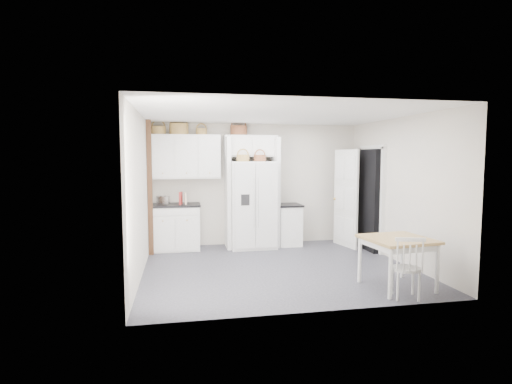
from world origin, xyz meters
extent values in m
plane|color=#28282D|center=(0.00, 0.00, 0.00)|extent=(4.50, 4.50, 0.00)
plane|color=white|center=(0.00, 0.00, 2.60)|extent=(4.50, 4.50, 0.00)
plane|color=beige|center=(0.00, 2.00, 1.30)|extent=(4.50, 0.00, 4.50)
plane|color=beige|center=(-2.25, 0.00, 1.30)|extent=(0.00, 4.00, 4.00)
plane|color=beige|center=(2.25, 0.00, 1.30)|extent=(0.00, 4.00, 4.00)
cube|color=white|center=(-0.15, 1.63, 0.90)|extent=(0.93, 0.75, 1.80)
cube|color=white|center=(-1.74, 1.70, 0.45)|extent=(0.97, 0.61, 0.90)
cube|color=white|center=(0.65, 1.70, 0.42)|extent=(0.48, 0.58, 0.85)
cube|color=#9F8045|center=(1.45, -1.34, 0.37)|extent=(0.97, 0.97, 0.73)
cube|color=white|center=(1.34, -1.75, 0.40)|extent=(0.47, 0.45, 0.80)
cube|color=black|center=(-1.74, 1.70, 0.92)|extent=(1.01, 0.65, 0.04)
cube|color=black|center=(0.65, 1.70, 0.87)|extent=(0.52, 0.62, 0.04)
cube|color=silver|center=(-1.97, 1.68, 1.02)|extent=(0.27, 0.20, 0.17)
cube|color=#AC2C2B|center=(-1.62, 1.62, 1.07)|extent=(0.07, 0.17, 0.25)
cube|color=beige|center=(-1.53, 1.62, 1.06)|extent=(0.04, 0.16, 0.24)
cylinder|color=brown|center=(-2.04, 1.83, 2.43)|extent=(0.29, 0.29, 0.16)
cylinder|color=brown|center=(-1.64, 1.83, 2.46)|extent=(0.38, 0.38, 0.23)
cylinder|color=brown|center=(-1.18, 1.83, 2.42)|extent=(0.23, 0.23, 0.13)
cylinder|color=#53301F|center=(-0.40, 1.83, 2.45)|extent=(0.35, 0.35, 0.20)
cylinder|color=brown|center=(-0.36, 1.53, 1.87)|extent=(0.26, 0.26, 0.14)
cylinder|color=#53301F|center=(-0.01, 1.53, 1.87)|extent=(0.25, 0.25, 0.13)
cube|color=white|center=(-1.50, 1.83, 1.90)|extent=(1.40, 0.34, 0.90)
cube|color=white|center=(-0.15, 1.83, 2.12)|extent=(1.12, 0.34, 0.45)
cube|color=white|center=(-0.66, 1.70, 1.15)|extent=(0.08, 0.60, 2.30)
cube|color=white|center=(0.36, 1.70, 1.15)|extent=(0.08, 0.60, 2.30)
cube|color=#412411|center=(-2.20, 1.35, 1.30)|extent=(0.09, 0.09, 2.60)
cube|color=black|center=(2.16, 1.00, 1.02)|extent=(0.18, 0.85, 2.05)
cube|color=white|center=(1.80, 1.33, 1.02)|extent=(0.21, 0.79, 2.05)
camera|label=1|loc=(-1.61, -6.53, 1.90)|focal=28.00mm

